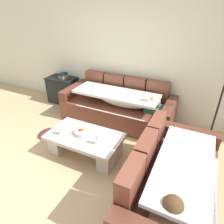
% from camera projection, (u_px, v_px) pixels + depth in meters
% --- Properties ---
extents(ground_plane, '(14.00, 14.00, 0.00)m').
position_uv_depth(ground_plane, '(62.00, 165.00, 3.08)').
color(ground_plane, tan).
extents(back_wall, '(9.00, 0.10, 2.70)m').
position_uv_depth(back_wall, '(119.00, 51.00, 4.11)').
color(back_wall, beige).
rests_on(back_wall, ground_plane).
extents(couch_along_wall, '(2.28, 0.92, 0.88)m').
position_uv_depth(couch_along_wall, '(119.00, 107.00, 4.10)').
color(couch_along_wall, brown).
rests_on(couch_along_wall, ground_plane).
extents(couch_near_window, '(0.92, 1.86, 0.88)m').
position_uv_depth(couch_near_window, '(172.00, 183.00, 2.36)').
color(couch_near_window, brown).
rests_on(couch_near_window, ground_plane).
extents(coffee_table, '(1.20, 0.68, 0.38)m').
position_uv_depth(coffee_table, '(85.00, 142.00, 3.21)').
color(coffee_table, '#BAB2AA').
rests_on(coffee_table, ground_plane).
extents(fruit_bowl, '(0.28, 0.28, 0.10)m').
position_uv_depth(fruit_bowl, '(83.00, 131.00, 3.16)').
color(fruit_bowl, silver).
rests_on(fruit_bowl, coffee_table).
extents(wine_glass_near_left, '(0.07, 0.07, 0.17)m').
position_uv_depth(wine_glass_near_left, '(61.00, 128.00, 3.10)').
color(wine_glass_near_left, silver).
rests_on(wine_glass_near_left, coffee_table).
extents(wine_glass_near_right, '(0.07, 0.07, 0.17)m').
position_uv_depth(wine_glass_near_right, '(97.00, 137.00, 2.89)').
color(wine_glass_near_right, silver).
rests_on(wine_glass_near_right, coffee_table).
extents(open_magazine, '(0.33, 0.29, 0.01)m').
position_uv_depth(open_magazine, '(102.00, 139.00, 3.04)').
color(open_magazine, white).
rests_on(open_magazine, coffee_table).
extents(side_cabinet, '(0.72, 0.44, 0.64)m').
position_uv_depth(side_cabinet, '(63.00, 90.00, 4.91)').
color(side_cabinet, black).
rests_on(side_cabinet, ground_plane).
extents(book_stack_on_cabinet, '(0.18, 0.22, 0.13)m').
position_uv_depth(book_stack_on_cabinet, '(63.00, 76.00, 4.70)').
color(book_stack_on_cabinet, red).
rests_on(book_stack_on_cabinet, side_cabinet).
extents(floor_lamp, '(0.33, 0.31, 1.95)m').
position_uv_depth(floor_lamp, '(222.00, 84.00, 3.10)').
color(floor_lamp, black).
rests_on(floor_lamp, ground_plane).
extents(crumpled_garment, '(0.51, 0.50, 0.12)m').
position_uv_depth(crumpled_garment, '(50.00, 133.00, 3.73)').
color(crumpled_garment, '#4C2323').
rests_on(crumpled_garment, ground_plane).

